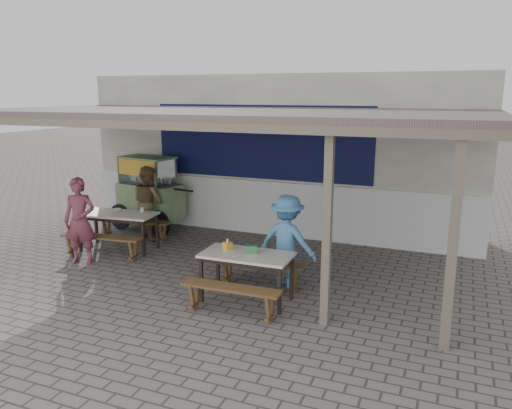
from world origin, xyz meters
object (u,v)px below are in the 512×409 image
object	(u,v)px
table_left	(118,217)
donation_box	(251,249)
vendor_cart	(149,190)
condiment_bowl	(116,210)
bench_left_street	(102,241)
patron_wall_side	(149,202)
bench_left_wall	(134,225)
condiment_jar	(142,210)
table_right	(247,259)
patron_street_side	(80,221)
patron_right_table	(287,241)
bench_right_street	(231,294)
bench_right_wall	(260,267)
tissue_box	(227,246)

from	to	relation	value
table_left	donation_box	xyz separation A→B (m)	(3.47, -1.31, 0.14)
vendor_cart	condiment_bowl	size ratio (longest dim) A/B	11.44
bench_left_street	patron_wall_side	size ratio (longest dim) A/B	1.04
vendor_cart	donation_box	size ratio (longest dim) A/B	12.04
bench_left_wall	vendor_cart	size ratio (longest dim) A/B	0.76
vendor_cart	condiment_jar	xyz separation A→B (m)	(0.65, -1.22, -0.13)
table_right	patron_street_side	distance (m)	3.56
bench_left_wall	patron_right_table	xyz separation A→B (m)	(3.86, -1.18, 0.42)
table_right	patron_street_side	size ratio (longest dim) A/B	0.86
patron_wall_side	patron_right_table	size ratio (longest dim) A/B	1.04
bench_left_wall	donation_box	size ratio (longest dim) A/B	9.11
patron_right_table	bench_right_street	bearing A→B (deg)	82.37
bench_right_wall	vendor_cart	bearing A→B (deg)	146.55
patron_street_side	bench_right_street	bearing A→B (deg)	-34.59
tissue_box	donation_box	size ratio (longest dim) A/B	0.63
bench_left_street	bench_right_wall	bearing A→B (deg)	-9.85
bench_right_wall	donation_box	distance (m)	0.72
bench_left_wall	donation_box	xyz separation A→B (m)	(3.55, -1.93, 0.47)
table_left	bench_left_street	world-z (taller)	table_left
patron_right_table	condiment_bowl	bearing A→B (deg)	-3.62
bench_right_street	patron_right_table	size ratio (longest dim) A/B	0.97
donation_box	table_right	bearing A→B (deg)	-133.84
patron_street_side	patron_wall_side	bearing A→B (deg)	64.50
table_left	condiment_bowl	distance (m)	0.21
bench_left_street	table_right	bearing A→B (deg)	-19.76
patron_right_table	condiment_jar	distance (m)	3.51
bench_left_wall	patron_right_table	size ratio (longest dim) A/B	1.09
donation_box	patron_wall_side	bearing A→B (deg)	146.45
bench_left_street	table_right	size ratio (longest dim) A/B	1.20
bench_right_street	condiment_jar	world-z (taller)	condiment_jar
donation_box	patron_right_table	bearing A→B (deg)	67.56
bench_left_street	bench_left_wall	bearing A→B (deg)	90.00
bench_left_street	patron_right_table	distance (m)	3.73
patron_right_table	table_left	bearing A→B (deg)	-2.11
bench_left_street	bench_right_wall	distance (m)	3.33
bench_left_street	bench_right_wall	world-z (taller)	same
patron_street_side	tissue_box	distance (m)	3.19
bench_right_wall	vendor_cart	xyz separation A→B (m)	(-3.68, 2.29, 0.58)
bench_right_street	donation_box	xyz separation A→B (m)	(0.04, 0.65, 0.47)
patron_wall_side	condiment_bowl	bearing A→B (deg)	97.47
table_left	bench_left_street	size ratio (longest dim) A/B	0.97
table_left	condiment_bowl	xyz separation A→B (m)	(-0.13, 0.12, 0.10)
bench_left_wall	patron_right_table	world-z (taller)	patron_right_table
bench_left_street	tissue_box	size ratio (longest dim) A/B	14.40
vendor_cart	donation_box	xyz separation A→B (m)	(3.74, -2.83, -0.11)
vendor_cart	donation_box	distance (m)	4.69
bench_right_wall	patron_street_side	size ratio (longest dim) A/B	0.91
table_left	condiment_jar	xyz separation A→B (m)	(0.38, 0.30, 0.12)
table_left	table_right	world-z (taller)	same
table_left	tissue_box	distance (m)	3.33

